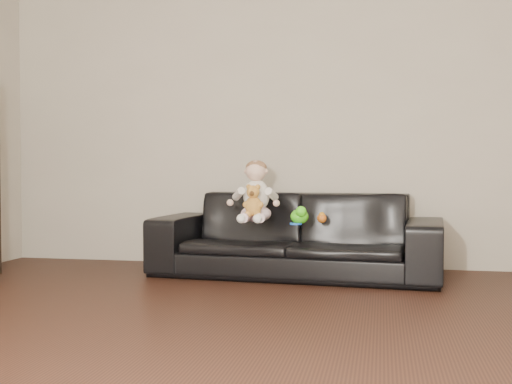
% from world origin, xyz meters
% --- Properties ---
extents(floor, '(5.50, 5.50, 0.00)m').
position_xyz_m(floor, '(0.00, 0.00, 0.00)').
color(floor, '#321A11').
rests_on(floor, ground).
extents(wall_back, '(5.00, 0.00, 5.00)m').
position_xyz_m(wall_back, '(0.00, 2.75, 1.30)').
color(wall_back, '#B5AC98').
rests_on(wall_back, ground).
extents(sofa, '(2.16, 0.99, 0.61)m').
position_xyz_m(sofa, '(0.04, 2.25, 0.31)').
color(sofa, black).
rests_on(sofa, floor).
extents(baby, '(0.33, 0.40, 0.45)m').
position_xyz_m(baby, '(-0.24, 2.14, 0.60)').
color(baby, silver).
rests_on(baby, sofa).
extents(teddy_bear, '(0.13, 0.13, 0.22)m').
position_xyz_m(teddy_bear, '(-0.23, 2.00, 0.56)').
color(teddy_bear, '#C68A38').
rests_on(teddy_bear, sofa).
extents(toy_green, '(0.13, 0.16, 0.11)m').
position_xyz_m(toy_green, '(0.09, 2.03, 0.46)').
color(toy_green, '#4CE31A').
rests_on(toy_green, sofa).
extents(toy_rattle, '(0.09, 0.09, 0.07)m').
position_xyz_m(toy_rattle, '(0.24, 2.14, 0.44)').
color(toy_rattle, orange).
rests_on(toy_rattle, sofa).
extents(toy_blue_disc, '(0.11, 0.11, 0.01)m').
position_xyz_m(toy_blue_disc, '(0.07, 1.98, 0.41)').
color(toy_blue_disc, blue).
rests_on(toy_blue_disc, sofa).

